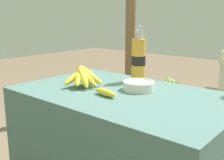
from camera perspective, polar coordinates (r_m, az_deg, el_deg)
name	(u,v)px	position (r m, az deg, el deg)	size (l,w,h in m)	color
market_counter	(123,154)	(1.65, 2.16, -14.74)	(1.18, 0.73, 0.73)	#4C706B
banana_bunch_ripe	(84,76)	(1.62, -5.68, 0.81)	(0.17, 0.26, 0.13)	#4C381E
serving_bowl	(139,85)	(1.55, 5.41, -1.06)	(0.17, 0.17, 0.05)	silver
water_bottle	(138,59)	(1.74, 5.39, 4.23)	(0.09, 0.09, 0.35)	gold
loose_banana_front	(105,93)	(1.43, -1.35, -2.56)	(0.16, 0.06, 0.04)	yellow
wooden_bench	(205,99)	(2.87, 18.33, -3.75)	(1.50, 0.32, 0.40)	brown
banana_bunch_green	(170,82)	(3.00, 11.75, -0.32)	(0.15, 0.22, 0.11)	#4C381E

